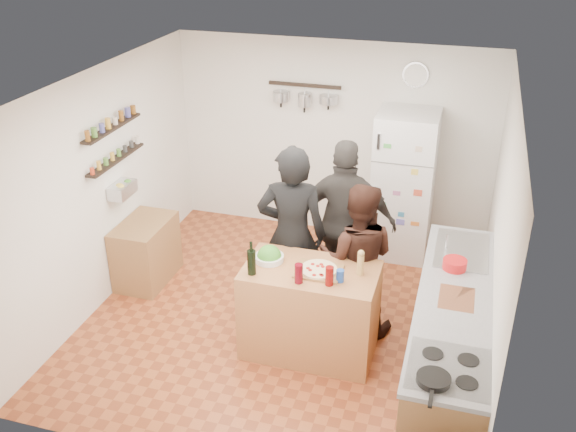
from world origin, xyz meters
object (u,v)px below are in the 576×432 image
(wine_bottle, at_px, (252,262))
(red_bowl, at_px, (455,264))
(counter_run, at_px, (450,342))
(wall_clock, at_px, (416,75))
(salad_bowl, at_px, (269,258))
(person_center, at_px, (357,259))
(person_back, at_px, (345,223))
(person_left, at_px, (292,236))
(pepper_mill, at_px, (360,265))
(salt_canister, at_px, (340,276))
(side_table, at_px, (146,251))
(skillet, at_px, (434,379))
(fridge, at_px, (403,185))
(prep_island, at_px, (310,310))

(wine_bottle, bearing_deg, red_bowl, 18.67)
(counter_run, height_order, wall_clock, wall_clock)
(salad_bowl, xyz_separation_m, person_center, (0.77, 0.44, -0.13))
(wine_bottle, height_order, counter_run, wine_bottle)
(red_bowl, bearing_deg, person_back, 152.18)
(person_left, height_order, person_back, person_left)
(wine_bottle, xyz_separation_m, person_back, (0.61, 1.21, -0.11))
(counter_run, relative_size, wall_clock, 8.77)
(pepper_mill, bearing_deg, salad_bowl, 180.00)
(salad_bowl, xyz_separation_m, salt_canister, (0.72, -0.17, 0.03))
(pepper_mill, height_order, red_bowl, pepper_mill)
(person_left, bearing_deg, wine_bottle, 66.24)
(person_left, height_order, wall_clock, wall_clock)
(person_back, xyz_separation_m, side_table, (-2.23, -0.28, -0.55))
(salad_bowl, height_order, skillet, skillet)
(person_back, height_order, wall_clock, wall_clock)
(wine_bottle, bearing_deg, person_back, 63.16)
(pepper_mill, xyz_separation_m, person_center, (-0.10, 0.44, -0.21))
(salad_bowl, bearing_deg, wine_bottle, -106.50)
(wine_bottle, distance_m, skillet, 2.00)
(person_back, height_order, fridge, person_back)
(salad_bowl, relative_size, salt_canister, 2.37)
(pepper_mill, distance_m, person_left, 0.90)
(salt_canister, height_order, person_center, person_center)
(side_table, bearing_deg, salt_canister, -19.01)
(person_back, xyz_separation_m, skillet, (1.11, -2.23, 0.03))
(person_center, bearing_deg, wall_clock, -101.62)
(wall_clock, height_order, side_table, wall_clock)
(fridge, bearing_deg, prep_island, -104.60)
(fridge, bearing_deg, side_table, -151.22)
(prep_island, relative_size, red_bowl, 5.66)
(person_left, xyz_separation_m, red_bowl, (1.60, -0.12, 0.01))
(pepper_mill, bearing_deg, salt_canister, -131.42)
(prep_island, relative_size, fridge, 0.69)
(skillet, xyz_separation_m, red_bowl, (0.05, 1.62, 0.02))
(person_left, bearing_deg, pepper_mill, 139.55)
(fridge, relative_size, wall_clock, 6.00)
(side_table, bearing_deg, wine_bottle, -29.96)
(prep_island, xyz_separation_m, red_bowl, (1.27, 0.38, 0.51))
(person_center, relative_size, person_back, 0.88)
(person_center, bearing_deg, wine_bottle, 34.53)
(person_left, relative_size, wall_clock, 6.38)
(salt_canister, distance_m, counter_run, 1.14)
(salt_canister, distance_m, person_back, 1.13)
(salad_bowl, relative_size, red_bowl, 1.25)
(fridge, bearing_deg, skillet, -79.27)
(prep_island, relative_size, skillet, 5.09)
(salad_bowl, relative_size, fridge, 0.15)
(person_left, height_order, red_bowl, person_left)
(skillet, xyz_separation_m, fridge, (-0.65, 3.43, -0.04))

